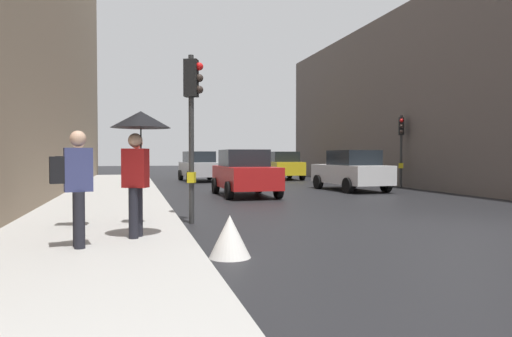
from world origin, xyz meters
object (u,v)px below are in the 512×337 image
traffic_light_mid_street (401,138)px  pedestrian_with_umbrella (139,138)px  pedestrian_with_grey_backpack (75,182)px  car_red_sedan (245,173)px  warning_sign_triangle (230,236)px  pedestrian_in_red_jacket (137,176)px  car_yellow_taxi (282,166)px  car_white_compact (351,171)px  pedestrian_with_black_backpack (76,175)px  car_silver_hatchback (200,166)px  traffic_light_near_right (192,108)px

traffic_light_mid_street → pedestrian_with_umbrella: traffic_light_mid_street is taller
traffic_light_mid_street → pedestrian_with_grey_backpack: 17.95m
car_red_sedan → pedestrian_with_grey_backpack: size_ratio=2.38×
pedestrian_with_umbrella → warning_sign_triangle: (1.31, -1.20, -1.52)m
pedestrian_in_red_jacket → car_yellow_taxi: bearing=64.0°
car_yellow_taxi → pedestrian_with_umbrella: bearing=-114.1°
pedestrian_with_grey_backpack → car_red_sedan: bearing=63.5°
car_white_compact → pedestrian_with_black_backpack: 13.70m
car_yellow_taxi → pedestrian_in_red_jacket: size_ratio=2.41×
car_silver_hatchback → pedestrian_with_umbrella: (-3.71, -19.65, 0.96)m
warning_sign_triangle → traffic_light_near_right: bearing=91.7°
car_red_sedan → warning_sign_triangle: (-2.71, -10.52, -0.55)m
car_red_sedan → pedestrian_with_umbrella: bearing=-113.4°
pedestrian_with_grey_backpack → warning_sign_triangle: 2.47m
pedestrian_with_black_backpack → pedestrian_with_grey_backpack: bearing=-84.1°
car_red_sedan → car_yellow_taxi: bearing=65.4°
car_silver_hatchback → car_white_compact: size_ratio=1.00×
traffic_light_mid_street → pedestrian_with_black_backpack: (-13.31, -10.01, -1.20)m
pedestrian_in_red_jacket → warning_sign_triangle: 3.28m
traffic_light_near_right → pedestrian_in_red_jacket: (-1.23, -0.82, -1.50)m
car_red_sedan → car_white_compact: same height
traffic_light_mid_street → pedestrian_with_grey_backpack: (-13.08, -12.23, -1.20)m
car_yellow_taxi → pedestrian_in_red_jacket: (-9.11, -18.67, 0.25)m
car_yellow_taxi → car_silver_hatchback: bearing=-172.6°
car_yellow_taxi → pedestrian_with_umbrella: 22.31m
warning_sign_triangle → car_white_compact: bearing=56.6°
car_red_sedan → pedestrian_with_umbrella: 10.19m
traffic_light_mid_street → car_yellow_taxi: (-3.05, 8.78, -1.49)m
car_white_compact → pedestrian_with_grey_backpack: pedestrian_with_grey_backpack is taller
car_silver_hatchback → car_white_compact: (5.40, -9.04, 0.00)m
car_red_sedan → car_white_compact: (5.08, 1.31, 0.00)m
car_silver_hatchback → car_white_compact: bearing=-59.2°
pedestrian_with_umbrella → pedestrian_with_grey_backpack: 1.34m
pedestrian_with_black_backpack → car_yellow_taxi: bearing=61.3°
car_white_compact → pedestrian_with_grey_backpack: 15.11m
car_white_compact → warning_sign_triangle: car_white_compact is taller
traffic_light_near_right → pedestrian_with_grey_backpack: bearing=-124.3°
pedestrian_with_umbrella → pedestrian_in_red_jacket: size_ratio=1.21×
car_yellow_taxi → pedestrian_with_grey_backpack: pedestrian_with_grey_backpack is taller
traffic_light_mid_street → car_white_compact: bearing=-162.5°
car_silver_hatchback → traffic_light_mid_street: bearing=-43.8°
traffic_light_mid_street → car_yellow_taxi: traffic_light_mid_street is taller
pedestrian_with_umbrella → warning_sign_triangle: size_ratio=3.29×
traffic_light_near_right → pedestrian_with_umbrella: 2.89m
traffic_light_mid_street → pedestrian_in_red_jacket: bearing=-140.9°
pedestrian_with_black_backpack → warning_sign_triangle: pedestrian_with_black_backpack is taller
warning_sign_triangle → traffic_light_mid_street: bearing=49.8°
car_white_compact → pedestrian_in_red_jacket: bearing=-135.6°
warning_sign_triangle → car_red_sedan: bearing=75.6°
car_yellow_taxi → pedestrian_in_red_jacket: 20.78m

